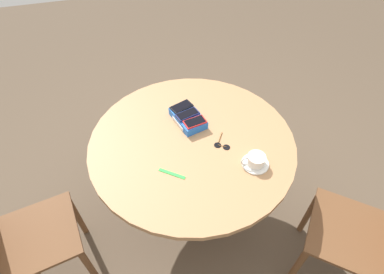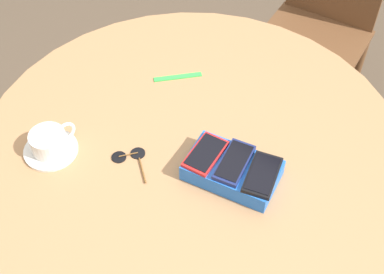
% 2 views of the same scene
% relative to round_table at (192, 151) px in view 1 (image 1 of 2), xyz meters
% --- Properties ---
extents(ground_plane, '(8.00, 8.00, 0.00)m').
position_rel_round_table_xyz_m(ground_plane, '(0.00, 0.00, -0.65)').
color(ground_plane, brown).
extents(round_table, '(1.10, 1.10, 0.75)m').
position_rel_round_table_xyz_m(round_table, '(0.00, 0.00, 0.00)').
color(round_table, '#2D2D2D').
rests_on(round_table, ground_plane).
extents(phone_box, '(0.24, 0.18, 0.05)m').
position_rel_round_table_xyz_m(phone_box, '(-0.14, 0.02, 0.11)').
color(phone_box, blue).
rests_on(phone_box, round_table).
extents(phone_black, '(0.10, 0.14, 0.01)m').
position_rel_round_table_xyz_m(phone_black, '(-0.22, -0.00, 0.14)').
color(phone_black, black).
rests_on(phone_black, phone_box).
extents(phone_navy, '(0.09, 0.14, 0.01)m').
position_rel_round_table_xyz_m(phone_navy, '(-0.14, 0.01, 0.14)').
color(phone_navy, navy).
rests_on(phone_navy, phone_box).
extents(phone_red, '(0.09, 0.13, 0.01)m').
position_rel_round_table_xyz_m(phone_red, '(-0.08, 0.04, 0.14)').
color(phone_red, red).
rests_on(phone_red, phone_box).
extents(saucer, '(0.14, 0.14, 0.01)m').
position_rel_round_table_xyz_m(saucer, '(0.25, 0.25, 0.10)').
color(saucer, silver).
rests_on(saucer, round_table).
extents(coffee_cup, '(0.09, 0.12, 0.06)m').
position_rel_round_table_xyz_m(coffee_cup, '(0.25, 0.25, 0.13)').
color(coffee_cup, silver).
rests_on(coffee_cup, saucer).
extents(lanyard_strap, '(0.10, 0.12, 0.00)m').
position_rel_round_table_xyz_m(lanyard_strap, '(0.19, -0.16, 0.09)').
color(lanyard_strap, green).
rests_on(lanyard_strap, round_table).
extents(sunglasses, '(0.13, 0.08, 0.01)m').
position_rel_round_table_xyz_m(sunglasses, '(0.08, 0.14, 0.09)').
color(sunglasses, black).
rests_on(sunglasses, round_table).
extents(chair_near_window, '(0.46, 0.46, 0.92)m').
position_rel_round_table_xyz_m(chair_near_window, '(0.17, -0.95, -0.18)').
color(chair_near_window, brown).
rests_on(chair_near_window, ground_plane).
extents(chair_far_side, '(0.58, 0.58, 0.93)m').
position_rel_round_table_xyz_m(chair_far_side, '(0.65, 0.73, -0.17)').
color(chair_far_side, brown).
rests_on(chair_far_side, ground_plane).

